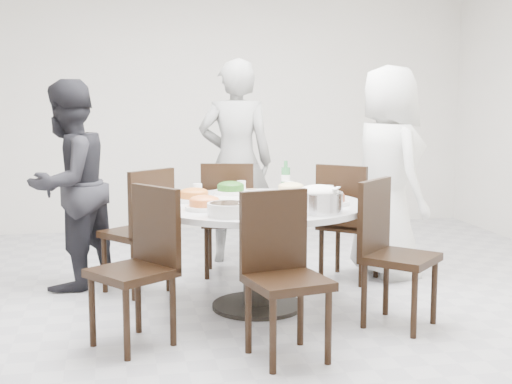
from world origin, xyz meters
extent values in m
cube|color=#B1B0B5|center=(0.00, 0.00, 0.00)|extent=(6.00, 6.00, 0.01)
cube|color=silver|center=(0.00, 3.00, 1.40)|extent=(6.00, 0.01, 2.80)
cube|color=silver|center=(0.00, -3.00, 1.40)|extent=(6.00, 0.01, 2.80)
cylinder|color=silver|center=(-0.06, -0.08, 0.38)|extent=(1.50, 1.50, 0.75)
cube|color=black|center=(0.82, 0.52, 0.47)|extent=(0.59, 0.59, 0.95)
cube|color=black|center=(-0.11, 0.89, 0.47)|extent=(0.50, 0.50, 0.95)
cube|color=black|center=(-0.88, 0.50, 0.47)|extent=(0.59, 0.59, 0.95)
cube|color=black|center=(-0.95, -0.68, 0.47)|extent=(0.59, 0.59, 0.95)
cube|color=black|center=(-0.09, -1.07, 0.47)|extent=(0.50, 0.50, 0.95)
cube|color=black|center=(0.76, -0.65, 0.47)|extent=(0.59, 0.59, 0.95)
imported|color=silver|center=(1.16, 0.58, 0.86)|extent=(0.68, 0.92, 1.73)
imported|color=black|center=(0.04, 1.35, 0.90)|extent=(0.72, 0.54, 1.80)
imported|color=black|center=(-1.38, 0.73, 0.81)|extent=(0.95, 0.99, 1.61)
cylinder|color=white|center=(-0.17, 0.40, 0.78)|extent=(0.26, 0.26, 0.07)
cylinder|color=white|center=(0.26, 0.26, 0.78)|extent=(0.25, 0.25, 0.07)
cylinder|color=white|center=(-0.49, 0.08, 0.79)|extent=(0.26, 0.26, 0.07)
cylinder|color=white|center=(0.40, -0.25, 0.78)|extent=(0.27, 0.27, 0.07)
cylinder|color=white|center=(-0.46, -0.29, 0.78)|extent=(0.26, 0.26, 0.07)
cylinder|color=silver|center=(0.24, -0.54, 0.82)|extent=(0.31, 0.31, 0.13)
cylinder|color=white|center=(-0.34, -0.56, 0.79)|extent=(0.27, 0.27, 0.08)
cylinder|color=#307841|center=(0.27, 0.46, 0.87)|extent=(0.07, 0.07, 0.24)
cylinder|color=white|center=(-0.06, 0.57, 0.79)|extent=(0.07, 0.07, 0.08)
camera|label=1|loc=(-1.05, -4.86, 1.51)|focal=50.00mm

